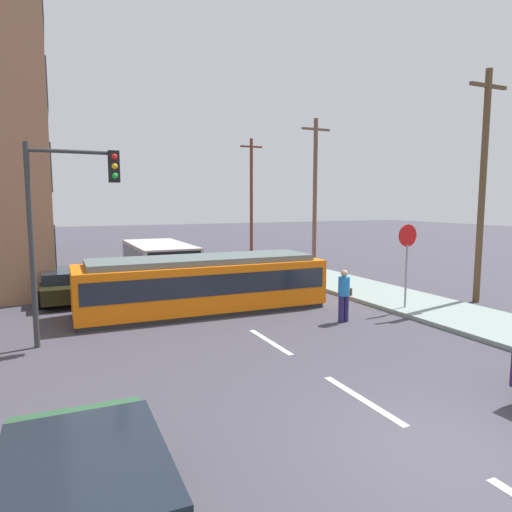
# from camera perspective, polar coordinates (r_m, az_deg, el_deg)

# --- Properties ---
(ground_plane) EXTENTS (120.00, 120.00, 0.00)m
(ground_plane) POSITION_cam_1_polar(r_m,az_deg,el_deg) (16.16, -4.64, -6.78)
(ground_plane) COLOR #413E49
(sidewalk_curb_right) EXTENTS (3.20, 36.00, 0.14)m
(sidewalk_curb_right) POSITION_cam_1_polar(r_m,az_deg,el_deg) (16.66, 23.32, -6.65)
(sidewalk_curb_right) COLOR gray
(sidewalk_curb_right) RESTS_ON ground
(lane_stripe_1) EXTENTS (0.16, 2.40, 0.01)m
(lane_stripe_1) POSITION_cam_1_polar(r_m,az_deg,el_deg) (9.43, 13.14, -17.07)
(lane_stripe_1) COLOR silver
(lane_stripe_1) RESTS_ON ground
(lane_stripe_2) EXTENTS (0.16, 2.40, 0.01)m
(lane_stripe_2) POSITION_cam_1_polar(r_m,az_deg,el_deg) (12.61, 1.73, -10.67)
(lane_stripe_2) COLOR silver
(lane_stripe_2) RESTS_ON ground
(lane_stripe_3) EXTENTS (0.16, 2.40, 0.01)m
(lane_stripe_3) POSITION_cam_1_polar(r_m,az_deg,el_deg) (21.93, -10.21, -3.23)
(lane_stripe_3) COLOR silver
(lane_stripe_3) RESTS_ON ground
(lane_stripe_4) EXTENTS (0.16, 2.40, 0.01)m
(lane_stripe_4) POSITION_cam_1_polar(r_m,az_deg,el_deg) (27.72, -13.33, -1.21)
(lane_stripe_4) COLOR silver
(lane_stripe_4) RESTS_ON ground
(streetcar_tram) EXTENTS (8.53, 2.72, 1.91)m
(streetcar_tram) POSITION_cam_1_polar(r_m,az_deg,el_deg) (15.94, -6.71, -3.38)
(streetcar_tram) COLOR orange
(streetcar_tram) RESTS_ON ground
(city_bus) EXTENTS (2.58, 5.99, 1.82)m
(city_bus) POSITION_cam_1_polar(r_m,az_deg,el_deg) (22.08, -12.01, -0.46)
(city_bus) COLOR beige
(city_bus) RESTS_ON ground
(pedestrian_crossing) EXTENTS (0.49, 0.36, 1.67)m
(pedestrian_crossing) POSITION_cam_1_polar(r_m,az_deg,el_deg) (14.64, 10.97, -4.53)
(pedestrian_crossing) COLOR navy
(pedestrian_crossing) RESTS_ON ground
(parked_sedan_near) EXTENTS (2.09, 4.20, 1.19)m
(parked_sedan_near) POSITION_cam_1_polar(r_m,az_deg,el_deg) (5.77, -20.59, -27.01)
(parked_sedan_near) COLOR #2C5837
(parked_sedan_near) RESTS_ON ground
(parked_sedan_mid) EXTENTS (2.11, 4.50, 1.19)m
(parked_sedan_mid) POSITION_cam_1_polar(r_m,az_deg,el_deg) (19.16, -22.81, -3.23)
(parked_sedan_mid) COLOR black
(parked_sedan_mid) RESTS_ON ground
(stop_sign) EXTENTS (0.76, 0.07, 2.88)m
(stop_sign) POSITION_cam_1_polar(r_m,az_deg,el_deg) (16.46, 18.40, 0.90)
(stop_sign) COLOR gray
(stop_sign) RESTS_ON sidewalk_curb_right
(traffic_light_mast) EXTENTS (2.31, 0.33, 5.28)m
(traffic_light_mast) POSITION_cam_1_polar(r_m,az_deg,el_deg) (12.89, -22.68, 5.65)
(traffic_light_mast) COLOR #333333
(traffic_light_mast) RESTS_ON ground
(utility_pole_near) EXTENTS (1.80, 0.24, 8.54)m
(utility_pole_near) POSITION_cam_1_polar(r_m,az_deg,el_deg) (18.95, 26.51, 8.11)
(utility_pole_near) COLOR brown
(utility_pole_near) RESTS_ON ground
(utility_pole_mid) EXTENTS (1.80, 0.24, 8.46)m
(utility_pole_mid) POSITION_cam_1_polar(r_m,az_deg,el_deg) (26.62, 7.40, 8.11)
(utility_pole_mid) COLOR brown
(utility_pole_mid) RESTS_ON ground
(utility_pole_far) EXTENTS (1.80, 0.24, 8.53)m
(utility_pole_far) POSITION_cam_1_polar(r_m,az_deg,el_deg) (35.26, -0.58, 7.90)
(utility_pole_far) COLOR brown
(utility_pole_far) RESTS_ON ground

